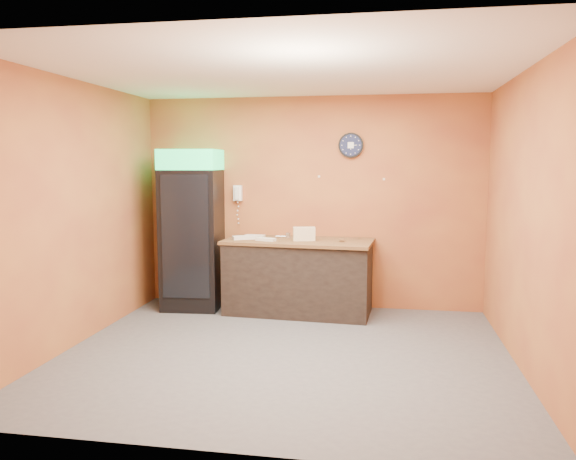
# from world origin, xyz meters

# --- Properties ---
(floor) EXTENTS (4.50, 4.50, 0.00)m
(floor) POSITION_xyz_m (0.00, 0.00, 0.00)
(floor) COLOR #47474C
(floor) RESTS_ON ground
(back_wall) EXTENTS (4.50, 0.02, 2.80)m
(back_wall) POSITION_xyz_m (0.00, 2.00, 1.40)
(back_wall) COLOR #B56F33
(back_wall) RESTS_ON floor
(left_wall) EXTENTS (0.02, 4.00, 2.80)m
(left_wall) POSITION_xyz_m (-2.25, 0.00, 1.40)
(left_wall) COLOR #B56F33
(left_wall) RESTS_ON floor
(right_wall) EXTENTS (0.02, 4.00, 2.80)m
(right_wall) POSITION_xyz_m (2.25, 0.00, 1.40)
(right_wall) COLOR #B56F33
(right_wall) RESTS_ON floor
(ceiling) EXTENTS (4.50, 4.00, 0.02)m
(ceiling) POSITION_xyz_m (0.00, 0.00, 2.80)
(ceiling) COLOR white
(ceiling) RESTS_ON back_wall
(beverage_cooler) EXTENTS (0.79, 0.80, 2.10)m
(beverage_cooler) POSITION_xyz_m (-1.55, 1.60, 1.03)
(beverage_cooler) COLOR black
(beverage_cooler) RESTS_ON floor
(prep_counter) EXTENTS (1.87, 0.92, 0.91)m
(prep_counter) POSITION_xyz_m (-0.11, 1.59, 0.46)
(prep_counter) COLOR black
(prep_counter) RESTS_ON floor
(wall_clock) EXTENTS (0.33, 0.06, 0.33)m
(wall_clock) POSITION_xyz_m (0.52, 1.97, 2.16)
(wall_clock) COLOR black
(wall_clock) RESTS_ON back_wall
(wall_phone) EXTENTS (0.11, 0.10, 0.21)m
(wall_phone) POSITION_xyz_m (-1.00, 1.95, 1.52)
(wall_phone) COLOR white
(wall_phone) RESTS_ON back_wall
(butcher_paper) EXTENTS (1.93, 1.02, 0.04)m
(butcher_paper) POSITION_xyz_m (-0.11, 1.59, 0.93)
(butcher_paper) COLOR brown
(butcher_paper) RESTS_ON prep_counter
(sub_roll_stack) EXTENTS (0.29, 0.16, 0.17)m
(sub_roll_stack) POSITION_xyz_m (-0.03, 1.51, 1.04)
(sub_roll_stack) COLOR beige
(sub_roll_stack) RESTS_ON butcher_paper
(wrapped_sandwich_left) EXTENTS (0.33, 0.25, 0.04)m
(wrapped_sandwich_left) POSITION_xyz_m (-0.80, 1.53, 0.97)
(wrapped_sandwich_left) COLOR silver
(wrapped_sandwich_left) RESTS_ON butcher_paper
(wrapped_sandwich_mid) EXTENTS (0.27, 0.17, 0.04)m
(wrapped_sandwich_mid) POSITION_xyz_m (-0.50, 1.43, 0.97)
(wrapped_sandwich_mid) COLOR silver
(wrapped_sandwich_mid) RESTS_ON butcher_paper
(wrapped_sandwich_right) EXTENTS (0.27, 0.13, 0.04)m
(wrapped_sandwich_right) POSITION_xyz_m (-0.71, 1.70, 0.97)
(wrapped_sandwich_right) COLOR silver
(wrapped_sandwich_right) RESTS_ON butcher_paper
(kitchen_tool) EXTENTS (0.07, 0.07, 0.07)m
(kitchen_tool) POSITION_xyz_m (-0.28, 1.79, 0.99)
(kitchen_tool) COLOR silver
(kitchen_tool) RESTS_ON butcher_paper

